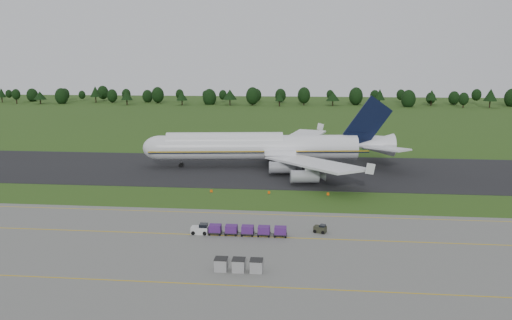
# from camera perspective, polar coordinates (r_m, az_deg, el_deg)

# --- Properties ---
(ground) EXTENTS (600.00, 600.00, 0.00)m
(ground) POSITION_cam_1_polar(r_m,az_deg,el_deg) (102.38, 0.59, -4.55)
(ground) COLOR #284815
(ground) RESTS_ON ground
(apron) EXTENTS (300.00, 52.00, 0.06)m
(apron) POSITION_cam_1_polar(r_m,az_deg,el_deg) (70.46, -1.91, -12.07)
(apron) COLOR slate
(apron) RESTS_ON ground
(taxiway) EXTENTS (300.00, 40.00, 0.08)m
(taxiway) POSITION_cam_1_polar(r_m,az_deg,el_deg) (129.45, 1.69, -1.16)
(taxiway) COLOR black
(taxiway) RESTS_ON ground
(apron_markings) EXTENTS (300.00, 30.20, 0.01)m
(apron_markings) POSITION_cam_1_polar(r_m,az_deg,el_deg) (76.89, -1.22, -9.98)
(apron_markings) COLOR #CAA10B
(apron_markings) RESTS_ON apron
(tree_line) EXTENTS (527.33, 22.88, 11.48)m
(tree_line) POSITION_cam_1_polar(r_m,az_deg,el_deg) (319.41, 3.42, 7.31)
(tree_line) COLOR black
(tree_line) RESTS_ON ground
(aircraft) EXTENTS (68.01, 65.55, 19.03)m
(aircraft) POSITION_cam_1_polar(r_m,az_deg,el_deg) (132.94, 0.85, 1.54)
(aircraft) COLOR white
(aircraft) RESTS_ON ground
(baggage_train) EXTENTS (15.71, 1.67, 1.60)m
(baggage_train) POSITION_cam_1_polar(r_m,az_deg,el_deg) (81.96, -2.14, -7.98)
(baggage_train) COLOR silver
(baggage_train) RESTS_ON apron
(utility_cart) EXTENTS (2.27, 1.80, 1.09)m
(utility_cart) POSITION_cam_1_polar(r_m,az_deg,el_deg) (83.78, 7.33, -7.87)
(utility_cart) COLOR #2A2B1E
(utility_cart) RESTS_ON apron
(uld_row) EXTENTS (6.55, 1.75, 1.73)m
(uld_row) POSITION_cam_1_polar(r_m,az_deg,el_deg) (68.68, -1.99, -11.89)
(uld_row) COLOR gray
(uld_row) RESTS_ON apron
(edge_markers) EXTENTS (25.49, 0.30, 0.60)m
(edge_markers) POSITION_cam_1_polar(r_m,az_deg,el_deg) (106.71, 1.49, -3.75)
(edge_markers) COLOR #F85707
(edge_markers) RESTS_ON ground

